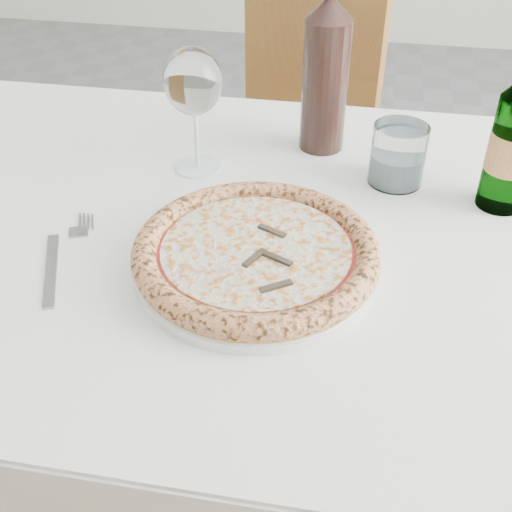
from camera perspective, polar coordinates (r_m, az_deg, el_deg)
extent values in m
cube|color=#545456|center=(1.53, -0.60, -19.37)|extent=(5.00, 6.00, 0.02)
cube|color=brown|center=(0.91, 1.19, 1.42)|extent=(1.38, 0.80, 0.04)
cube|color=white|center=(0.90, 1.21, 2.61)|extent=(1.44, 0.86, 0.01)
cube|color=white|center=(1.32, 4.35, 8.77)|extent=(1.43, 0.01, 0.22)
cylinder|color=brown|center=(1.58, -19.65, -0.32)|extent=(0.06, 0.06, 0.71)
cube|color=brown|center=(1.67, 2.04, 8.05)|extent=(0.48, 0.48, 0.04)
cube|color=brown|center=(1.71, 5.06, 17.79)|extent=(0.37, 0.16, 0.46)
cylinder|color=brown|center=(1.87, 8.60, 2.54)|extent=(0.04, 0.04, 0.43)
cylinder|color=brown|center=(1.63, 4.18, -3.02)|extent=(0.04, 0.04, 0.43)
cylinder|color=brown|center=(1.98, -0.02, 5.20)|extent=(0.04, 0.04, 0.43)
cylinder|color=brown|center=(1.76, -5.26, 0.36)|extent=(0.04, 0.04, 0.43)
cylinder|color=white|center=(0.81, 0.00, -0.73)|extent=(0.31, 0.31, 0.01)
torus|color=white|center=(0.81, 0.00, -0.45)|extent=(0.31, 0.31, 0.01)
cylinder|color=#BA9641|center=(0.81, 0.00, 0.00)|extent=(0.30, 0.30, 0.01)
torus|color=#B87648|center=(0.80, 0.00, 0.46)|extent=(0.31, 0.31, 0.03)
cylinder|color=red|center=(0.80, 0.00, 0.46)|extent=(0.26, 0.26, 0.00)
cylinder|color=beige|center=(0.80, 0.00, 0.63)|extent=(0.24, 0.24, 0.00)
cube|color=#473829|center=(0.79, 2.15, 0.64)|extent=(0.04, 0.01, 0.00)
cube|color=#473829|center=(0.84, 0.64, 2.84)|extent=(0.01, 0.04, 0.00)
cube|color=#473829|center=(0.81, -4.71, 1.42)|extent=(0.04, 0.01, 0.00)
cube|color=#473829|center=(0.77, -0.51, -0.66)|extent=(0.01, 0.04, 0.00)
cube|color=gray|center=(0.85, -17.81, -1.27)|extent=(0.07, 0.15, 0.00)
cube|color=gray|center=(0.92, -15.40, 2.23)|extent=(0.03, 0.03, 0.00)
cylinder|color=gray|center=(0.94, -15.24, 3.29)|extent=(0.00, 0.04, 0.00)
cylinder|color=gray|center=(0.94, -14.88, 3.25)|extent=(0.00, 0.04, 0.00)
cylinder|color=gray|center=(0.94, -14.52, 3.22)|extent=(0.00, 0.04, 0.00)
cylinder|color=gray|center=(0.93, -14.16, 3.18)|extent=(0.00, 0.04, 0.00)
cylinder|color=silver|center=(1.04, -5.16, 7.90)|extent=(0.07, 0.07, 0.00)
cylinder|color=silver|center=(1.01, -5.32, 10.43)|extent=(0.01, 0.01, 0.10)
ellipsoid|color=silver|center=(0.98, -5.63, 15.19)|extent=(0.09, 0.09, 0.10)
cylinder|color=silver|center=(1.00, 12.51, 8.78)|extent=(0.08, 0.08, 0.09)
cylinder|color=#AAC0D0|center=(1.01, 12.34, 7.65)|extent=(0.07, 0.07, 0.05)
cylinder|color=#20581E|center=(0.97, 21.73, 8.38)|extent=(0.07, 0.07, 0.16)
cylinder|color=tan|center=(0.97, 21.80, 8.65)|extent=(0.07, 0.07, 0.06)
cylinder|color=black|center=(1.06, 6.12, 14.72)|extent=(0.07, 0.07, 0.21)
cone|color=black|center=(1.02, 6.59, 21.15)|extent=(0.07, 0.07, 0.04)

